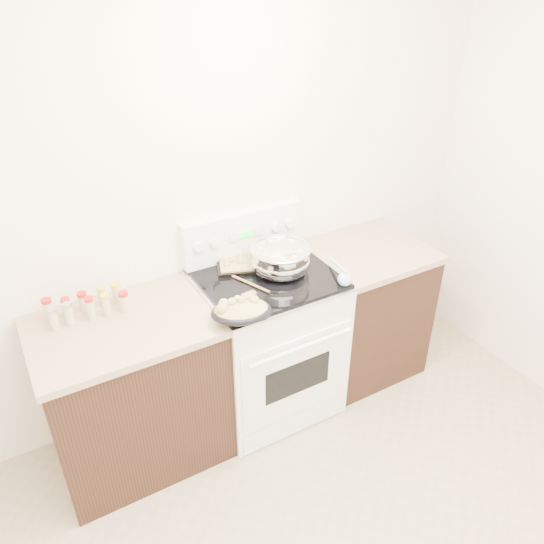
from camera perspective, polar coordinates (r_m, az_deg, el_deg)
room_shell at (r=1.44m, az=15.25°, el=-4.05°), size 4.10×3.60×2.75m
counter_left at (r=3.05m, az=-14.55°, el=-12.25°), size 0.93×0.67×0.92m
counter_right at (r=3.61m, az=9.63°, el=-3.90°), size 0.73×0.67×0.92m
kitchen_range at (r=3.25m, az=-0.48°, el=-7.28°), size 0.78×0.73×1.22m
mixing_bowl at (r=2.99m, az=0.93°, el=1.35°), size 0.39×0.39×0.20m
roasting_pan at (r=2.63m, az=-3.38°, el=-4.10°), size 0.36×0.30×0.11m
baking_sheet at (r=3.09m, az=-2.68°, el=1.08°), size 0.42×0.36×0.06m
wooden_spoon at (r=2.85m, az=-2.20°, el=-1.94°), size 0.12×0.26×0.04m
blue_ladle at (r=2.94m, az=7.75°, el=-0.60°), size 0.11×0.27×0.10m
spice_jars at (r=2.84m, az=-19.39°, el=-3.42°), size 0.40×0.16×0.13m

